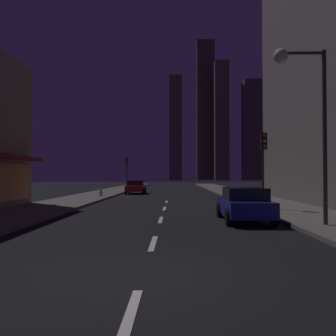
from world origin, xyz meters
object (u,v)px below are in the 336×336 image
at_px(car_parked_far, 136,187).
at_px(street_lamp_right, 302,92).
at_px(car_parked_near, 244,204).
at_px(traffic_light_near_right, 263,153).
at_px(fire_hydrant_far_left, 101,193).
at_px(traffic_light_far_left, 127,166).

bearing_deg(car_parked_far, street_lamp_right, -69.57).
relative_size(car_parked_near, traffic_light_near_right, 1.01).
xyz_separation_m(car_parked_near, car_parked_far, (-7.20, 22.14, 0.00)).
bearing_deg(fire_hydrant_far_left, traffic_light_near_right, -44.37).
relative_size(car_parked_near, car_parked_far, 1.00).
distance_m(car_parked_near, traffic_light_far_left, 30.22).
bearing_deg(fire_hydrant_far_left, street_lamp_right, -56.83).
distance_m(car_parked_far, street_lamp_right, 26.09).
bearing_deg(fire_hydrant_far_left, car_parked_far, 71.44).
bearing_deg(car_parked_near, street_lamp_right, -47.96).
relative_size(car_parked_far, traffic_light_near_right, 1.01).
xyz_separation_m(car_parked_near, traffic_light_far_left, (-9.10, 28.71, 2.45)).
height_order(car_parked_near, traffic_light_far_left, traffic_light_far_left).
bearing_deg(street_lamp_right, fire_hydrant_far_left, 123.17).
relative_size(car_parked_near, street_lamp_right, 0.64).
height_order(car_parked_near, car_parked_far, same).
distance_m(traffic_light_far_left, street_lamp_right, 32.61).
bearing_deg(traffic_light_far_left, street_lamp_right, -70.48).
relative_size(traffic_light_far_left, street_lamp_right, 0.64).
bearing_deg(traffic_light_far_left, car_parked_near, -72.42).
distance_m(traffic_light_near_right, street_lamp_right, 6.39).
relative_size(car_parked_far, traffic_light_far_left, 1.01).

